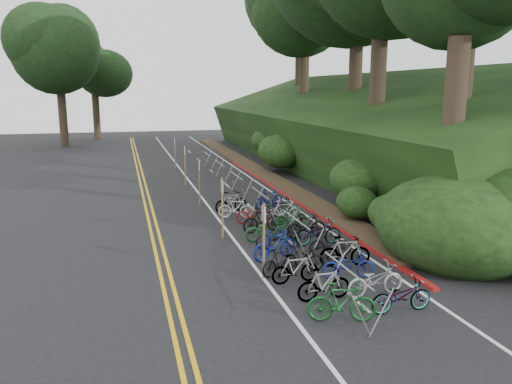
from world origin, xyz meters
The scene contains 10 objects.
ground centered at (0.00, 0.00, 0.00)m, with size 120.00×120.00×0.00m, color black.
road_markings centered at (0.63, 10.10, 0.00)m, with size 7.47×80.00×0.01m.
red_curb centered at (5.70, 12.00, 0.05)m, with size 0.25×28.00×0.10m, color maroon.
embankment centered at (12.96, 19.04, 2.57)m, with size 14.30×48.14×9.11m.
bike_rack_front centered at (2.44, -2.65, 0.91)m, with size 1.19×2.95×1.27m.
bike_racks_rest centered at (3.00, 13.00, 0.85)m, with size 1.14×23.00×1.17m.
signpost_near centered at (1.03, 0.43, 1.40)m, with size 0.08×0.40×2.45m.
signposts_rest centered at (0.60, 14.00, 1.43)m, with size 0.08×18.40×2.50m.
bike_front centered at (1.61, 0.57, 0.47)m, with size 1.55×0.44×0.93m, color black.
bike_valet centered at (3.02, 3.03, 0.49)m, with size 3.19×14.29×1.08m.
Camera 1 is at (-3.12, -14.06, 5.90)m, focal length 35.00 mm.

